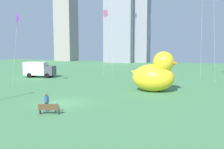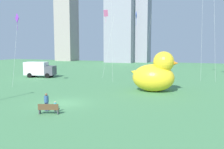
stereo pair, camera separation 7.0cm
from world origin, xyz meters
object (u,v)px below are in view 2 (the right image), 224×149
(park_bench, at_px, (49,109))
(kite_pink, at_px, (106,14))
(box_truck, at_px, (39,70))
(kite_purple, at_px, (17,21))
(kite_blue, at_px, (137,18))
(person_adult, at_px, (46,101))
(person_child, at_px, (55,106))
(giant_inflatable_duck, at_px, (155,75))

(park_bench, xyz_separation_m, kite_pink, (-4.28, 23.27, 10.96))
(box_truck, xyz_separation_m, kite_purple, (4.07, -9.91, 7.85))
(box_truck, height_order, kite_blue, kite_blue)
(box_truck, height_order, kite_pink, kite_pink)
(park_bench, relative_size, person_adult, 1.12)
(park_bench, xyz_separation_m, person_child, (0.18, 0.72, 0.06))
(person_adult, bearing_deg, box_truck, 128.64)
(box_truck, bearing_deg, kite_purple, -67.67)
(park_bench, relative_size, kite_blue, 0.15)
(person_adult, relative_size, kite_pink, 0.13)
(person_child, relative_size, giant_inflatable_duck, 0.16)
(giant_inflatable_duck, height_order, kite_blue, kite_blue)
(person_adult, distance_m, kite_pink, 25.04)
(person_adult, distance_m, kite_purple, 17.59)
(person_adult, xyz_separation_m, kite_purple, (-11.82, 9.96, 8.41))
(box_truck, xyz_separation_m, kite_blue, (17.72, 3.82, 9.10))
(giant_inflatable_duck, bearing_deg, person_adult, -118.87)
(park_bench, relative_size, kite_purple, 0.17)
(park_bench, relative_size, box_truck, 0.30)
(person_child, height_order, kite_purple, kite_purple)
(person_adult, bearing_deg, kite_purple, 139.86)
(box_truck, xyz_separation_m, kite_pink, (12.41, 2.57, 10.00))
(giant_inflatable_duck, bearing_deg, box_truck, 163.24)
(kite_blue, bearing_deg, park_bench, -92.41)
(person_child, xyz_separation_m, kite_purple, (-12.79, 10.07, 8.74))
(park_bench, height_order, kite_pink, kite_pink)
(giant_inflatable_duck, height_order, box_truck, giant_inflatable_duck)
(person_adult, height_order, kite_blue, kite_blue)
(park_bench, height_order, box_truck, box_truck)
(kite_blue, bearing_deg, box_truck, -167.84)
(person_child, xyz_separation_m, kite_blue, (0.85, 23.80, 10.00))
(person_child, distance_m, giant_inflatable_duck, 14.52)
(person_child, relative_size, kite_pink, 0.08)
(giant_inflatable_duck, relative_size, kite_purple, 0.60)
(person_adult, height_order, giant_inflatable_duck, giant_inflatable_duck)
(person_child, bearing_deg, box_truck, 130.16)
(person_adult, relative_size, box_truck, 0.27)
(giant_inflatable_duck, bearing_deg, kite_blue, 116.26)
(box_truck, bearing_deg, kite_pink, 11.70)
(kite_pink, bearing_deg, kite_purple, -123.76)
(person_adult, distance_m, kite_blue, 25.65)
(park_bench, distance_m, person_adult, 1.22)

